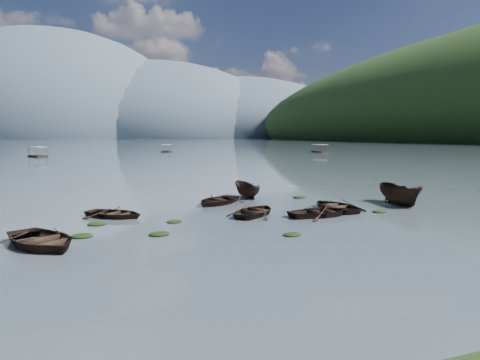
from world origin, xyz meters
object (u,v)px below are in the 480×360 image
object	(u,v)px
pontoon_centre	(167,152)
pontoon_left	(38,157)
rowboat_3	(335,210)
rowboat_0	(41,247)

from	to	relation	value
pontoon_centre	pontoon_left	bearing A→B (deg)	-129.17
rowboat_3	pontoon_left	bearing A→B (deg)	-75.49
rowboat_0	pontoon_left	size ratio (longest dim) A/B	0.81
rowboat_0	rowboat_3	distance (m)	19.52
rowboat_3	pontoon_left	distance (m)	95.22
rowboat_3	pontoon_left	world-z (taller)	pontoon_left
pontoon_left	pontoon_centre	world-z (taller)	pontoon_left
pontoon_centre	rowboat_3	bearing A→B (deg)	-73.30
rowboat_3	pontoon_centre	distance (m)	112.10
rowboat_0	rowboat_3	xyz separation A→B (m)	(19.10, 3.98, 0.00)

